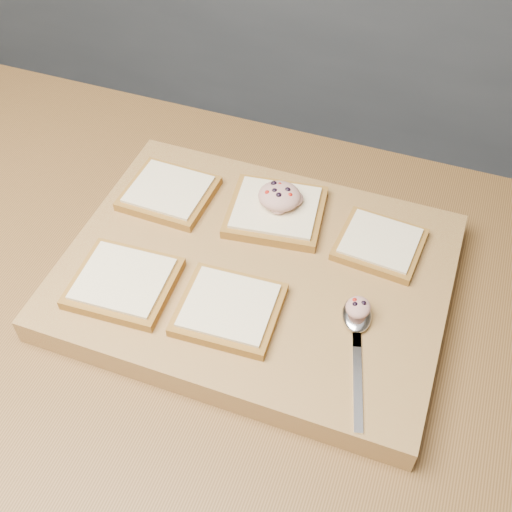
{
  "coord_description": "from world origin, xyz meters",
  "views": [
    {
      "loc": [
        0.34,
        -0.46,
        1.58
      ],
      "look_at": [
        0.15,
        0.06,
        0.96
      ],
      "focal_mm": 45.0,
      "sensor_mm": 36.0,
      "label": 1
    }
  ],
  "objects": [
    {
      "name": "spoon_salad",
      "position": [
        0.3,
        0.02,
        0.96
      ],
      "size": [
        0.03,
        0.03,
        0.02
      ],
      "color": "tan",
      "rests_on": "spoon"
    },
    {
      "name": "back_counter",
      "position": [
        0.0,
        1.43,
        0.47
      ],
      "size": [
        3.6,
        0.62,
        0.94
      ],
      "color": "slate",
      "rests_on": "ground"
    },
    {
      "name": "bread_far_center",
      "position": [
        0.15,
        0.15,
        0.95
      ],
      "size": [
        0.15,
        0.14,
        0.02
      ],
      "color": "olive",
      "rests_on": "cutting_board"
    },
    {
      "name": "tuna_salad_dollop",
      "position": [
        0.15,
        0.16,
        0.97
      ],
      "size": [
        0.06,
        0.06,
        0.03
      ],
      "color": "tan",
      "rests_on": "bread_far_center"
    },
    {
      "name": "bread_far_right",
      "position": [
        0.3,
        0.15,
        0.95
      ],
      "size": [
        0.12,
        0.11,
        0.02
      ],
      "color": "olive",
      "rests_on": "cutting_board"
    },
    {
      "name": "cutting_board",
      "position": [
        0.15,
        0.06,
        0.92
      ],
      "size": [
        0.5,
        0.38,
        0.04
      ],
      "primitive_type": "cube",
      "color": "#A08144",
      "rests_on": "island_counter"
    },
    {
      "name": "bread_far_left",
      "position": [
        -0.01,
        0.14,
        0.95
      ],
      "size": [
        0.12,
        0.11,
        0.02
      ],
      "color": "olive",
      "rests_on": "cutting_board"
    },
    {
      "name": "bread_near_center",
      "position": [
        0.15,
        -0.03,
        0.95
      ],
      "size": [
        0.13,
        0.12,
        0.02
      ],
      "color": "olive",
      "rests_on": "cutting_board"
    },
    {
      "name": "island_counter",
      "position": [
        0.0,
        0.0,
        0.45
      ],
      "size": [
        2.0,
        0.8,
        0.9
      ],
      "color": "slate",
      "rests_on": "ground"
    },
    {
      "name": "spoon",
      "position": [
        0.3,
        0.01,
        0.95
      ],
      "size": [
        0.07,
        0.18,
        0.01
      ],
      "color": "silver",
      "rests_on": "cutting_board"
    },
    {
      "name": "bread_near_left",
      "position": [
        0.01,
        -0.03,
        0.95
      ],
      "size": [
        0.13,
        0.12,
        0.02
      ],
      "color": "olive",
      "rests_on": "cutting_board"
    }
  ]
}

